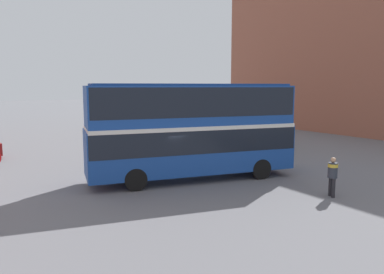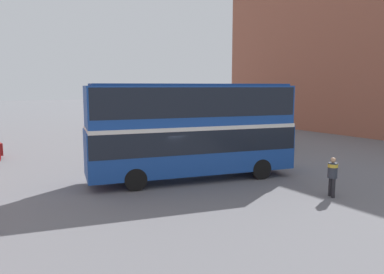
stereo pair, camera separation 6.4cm
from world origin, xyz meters
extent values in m
plane|color=slate|center=(0.00, 0.00, 0.00)|extent=(240.00, 240.00, 0.00)
cube|color=#194293|center=(0.64, -0.10, 1.60)|extent=(10.94, 4.90, 2.29)
cube|color=#194293|center=(0.64, -0.10, 3.79)|extent=(10.76, 4.79, 2.09)
cube|color=black|center=(0.64, -0.10, 2.12)|extent=(10.84, 4.91, 1.13)
cube|color=black|center=(0.64, -0.10, 4.04)|extent=(10.61, 4.78, 1.42)
cube|color=silver|center=(0.64, -0.10, 2.77)|extent=(10.84, 4.90, 0.20)
cube|color=navy|center=(0.64, -0.10, 4.88)|extent=(10.26, 4.51, 0.10)
cylinder|color=black|center=(4.21, 0.27, 0.53)|extent=(1.10, 0.53, 1.06)
cylinder|color=black|center=(3.69, -2.00, 0.53)|extent=(1.10, 0.53, 1.06)
cylinder|color=black|center=(-2.21, 1.74, 0.53)|extent=(1.10, 0.53, 1.06)
cylinder|color=black|center=(-2.73, -0.52, 0.53)|extent=(1.10, 0.53, 1.06)
cylinder|color=#232328|center=(4.06, -6.14, 0.42)|extent=(0.16, 0.16, 0.85)
cylinder|color=#232328|center=(4.18, -5.90, 0.42)|extent=(0.16, 0.16, 0.85)
cylinder|color=#2D333D|center=(4.12, -6.02, 1.18)|extent=(0.54, 0.54, 0.67)
cylinder|color=gold|center=(4.12, -6.02, 1.40)|extent=(0.57, 0.57, 0.15)
sphere|color=tan|center=(4.12, -6.02, 1.64)|extent=(0.23, 0.23, 0.23)
cube|color=navy|center=(5.24, 13.24, 0.62)|extent=(4.74, 2.71, 0.67)
cube|color=black|center=(5.06, 13.20, 1.25)|extent=(2.61, 2.10, 0.59)
cylinder|color=black|center=(6.42, 14.34, 0.33)|extent=(0.70, 0.35, 0.67)
cylinder|color=black|center=(6.76, 12.71, 0.33)|extent=(0.70, 0.35, 0.67)
cylinder|color=black|center=(3.71, 13.77, 0.33)|extent=(0.70, 0.35, 0.67)
cylinder|color=black|center=(4.05, 12.14, 0.33)|extent=(0.70, 0.35, 0.67)
cube|color=silver|center=(9.81, 5.06, 0.59)|extent=(4.30, 2.58, 0.67)
cube|color=black|center=(9.65, 5.09, 1.18)|extent=(2.37, 2.04, 0.51)
cylinder|color=black|center=(11.19, 5.67, 0.30)|extent=(0.63, 0.32, 0.60)
cylinder|color=black|center=(10.88, 4.00, 0.30)|extent=(0.63, 0.32, 0.60)
cylinder|color=black|center=(8.74, 6.12, 0.30)|extent=(0.63, 0.32, 0.60)
cylinder|color=black|center=(8.43, 4.45, 0.30)|extent=(0.63, 0.32, 0.60)
camera|label=1|loc=(-9.61, -16.10, 4.81)|focal=35.00mm
camera|label=2|loc=(-9.56, -16.14, 4.81)|focal=35.00mm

